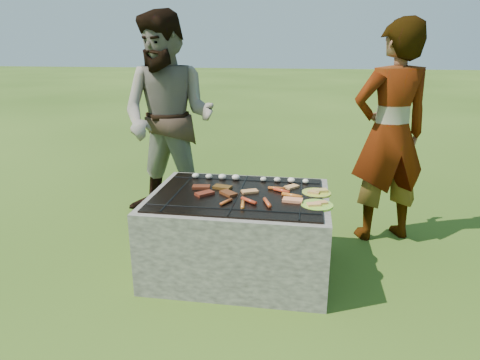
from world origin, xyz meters
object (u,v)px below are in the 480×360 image
object	(u,v)px
plate_far	(317,193)
plate_near	(317,205)
fire_pit	(239,235)
cook	(390,134)
bystander	(169,119)

from	to	relation	value
plate_far	plate_near	bearing A→B (deg)	-90.54
fire_pit	cook	bearing A→B (deg)	33.96
fire_pit	cook	xyz separation A→B (m)	(1.16, 0.78, 0.65)
fire_pit	plate_near	distance (m)	0.66
cook	bystander	world-z (taller)	bystander
fire_pit	plate_far	distance (m)	0.66
bystander	cook	bearing A→B (deg)	3.81
plate_far	plate_near	size ratio (longest dim) A/B	0.78
fire_pit	cook	distance (m)	1.54
plate_far	cook	xyz separation A→B (m)	(0.60, 0.67, 0.32)
plate_far	bystander	world-z (taller)	bystander
bystander	plate_near	bearing A→B (deg)	-29.34
plate_near	bystander	xyz separation A→B (m)	(-1.40, 1.12, 0.37)
plate_near	cook	world-z (taller)	cook
plate_far	bystander	size ratio (longest dim) A/B	0.11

